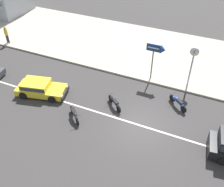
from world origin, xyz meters
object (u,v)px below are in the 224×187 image
(hatchback_yellow_2, at_px, (40,88))
(arrow_signboard, at_px, (160,51))
(motorcycle_1, at_px, (178,102))
(street_clock, at_px, (193,58))
(motorcycle_2, at_px, (74,114))
(motorcycle_0, at_px, (114,102))
(pedestrian_mid_kerb, at_px, (6,34))

(hatchback_yellow_2, height_order, arrow_signboard, arrow_signboard)
(motorcycle_1, relative_size, street_clock, 0.46)
(hatchback_yellow_2, height_order, street_clock, street_clock)
(motorcycle_2, bearing_deg, hatchback_yellow_2, 160.94)
(motorcycle_0, xyz_separation_m, motorcycle_1, (4.20, 1.90, 0.00))
(motorcycle_2, bearing_deg, arrow_signboard, 59.78)
(motorcycle_1, relative_size, motorcycle_2, 1.08)
(motorcycle_2, height_order, street_clock, street_clock)
(street_clock, distance_m, pedestrian_mid_kerb, 18.21)
(hatchback_yellow_2, xyz_separation_m, motorcycle_2, (3.88, -1.34, -0.17))
(hatchback_yellow_2, bearing_deg, pedestrian_mid_kerb, 145.68)
(motorcycle_0, bearing_deg, street_clock, 47.29)
(motorcycle_0, relative_size, pedestrian_mid_kerb, 0.87)
(motorcycle_1, bearing_deg, street_clock, 86.75)
(arrow_signboard, distance_m, pedestrian_mid_kerb, 15.76)
(motorcycle_0, relative_size, motorcycle_2, 1.05)
(motorcycle_0, distance_m, motorcycle_2, 3.05)
(motorcycle_1, relative_size, arrow_signboard, 0.48)
(motorcycle_1, distance_m, street_clock, 3.59)
(hatchback_yellow_2, height_order, motorcycle_2, hatchback_yellow_2)
(motorcycle_0, distance_m, motorcycle_1, 4.61)
(hatchback_yellow_2, relative_size, arrow_signboard, 1.29)
(motorcycle_0, xyz_separation_m, motorcycle_2, (-1.99, -2.31, -0.00))
(hatchback_yellow_2, height_order, motorcycle_0, hatchback_yellow_2)
(motorcycle_1, bearing_deg, pedestrian_mid_kerb, 171.99)
(hatchback_yellow_2, distance_m, motorcycle_1, 10.47)
(arrow_signboard, bearing_deg, street_clock, 8.57)
(motorcycle_2, bearing_deg, motorcycle_1, 34.20)
(motorcycle_2, xyz_separation_m, arrow_signboard, (3.88, 6.66, 2.38))
(motorcycle_2, relative_size, street_clock, 0.42)
(motorcycle_2, xyz_separation_m, street_clock, (6.36, 7.03, 2.22))
(motorcycle_1, height_order, arrow_signboard, arrow_signboard)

